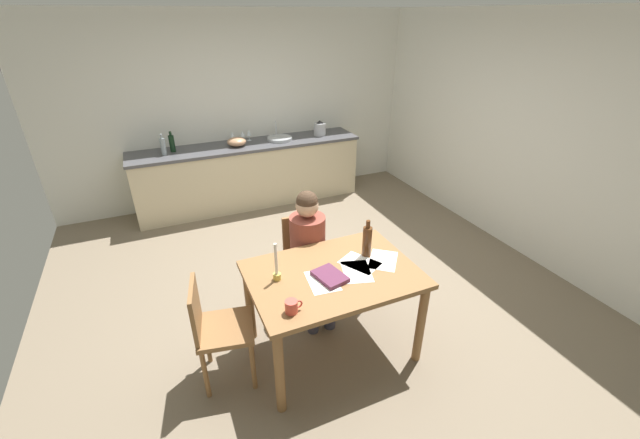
% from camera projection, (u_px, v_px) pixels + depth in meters
% --- Properties ---
extents(ground_plane, '(5.20, 5.20, 0.04)m').
position_uv_depth(ground_plane, '(309.00, 287.00, 4.13)').
color(ground_plane, '#7A6B56').
extents(wall_back, '(5.20, 0.12, 2.60)m').
position_uv_depth(wall_back, '(239.00, 110.00, 5.62)').
color(wall_back, silver).
rests_on(wall_back, ground).
extents(wall_right, '(0.12, 5.20, 2.60)m').
position_uv_depth(wall_right, '(521.00, 136.00, 4.44)').
color(wall_right, silver).
rests_on(wall_right, ground).
extents(kitchen_counter, '(3.20, 0.64, 0.90)m').
position_uv_depth(kitchen_counter, '(250.00, 174.00, 5.72)').
color(kitchen_counter, beige).
rests_on(kitchen_counter, ground).
extents(dining_table, '(1.28, 0.90, 0.77)m').
position_uv_depth(dining_table, '(333.00, 284.00, 3.06)').
color(dining_table, olive).
rests_on(dining_table, ground).
extents(chair_at_table, '(0.43, 0.43, 0.87)m').
position_uv_depth(chair_at_table, '(305.00, 257.00, 3.72)').
color(chair_at_table, olive).
rests_on(chair_at_table, ground).
extents(person_seated, '(0.35, 0.61, 1.19)m').
position_uv_depth(person_seated, '(310.00, 247.00, 3.50)').
color(person_seated, brown).
rests_on(person_seated, ground).
extents(chair_side_empty, '(0.47, 0.47, 0.88)m').
position_uv_depth(chair_side_empty, '(217.00, 327.00, 2.87)').
color(chair_side_empty, olive).
rests_on(chair_side_empty, ground).
extents(coffee_mug, '(0.12, 0.09, 0.09)m').
position_uv_depth(coffee_mug, '(292.00, 306.00, 2.59)').
color(coffee_mug, '#D84C3F').
rests_on(coffee_mug, dining_table).
extents(candlestick, '(0.06, 0.06, 0.31)m').
position_uv_depth(candlestick, '(277.00, 269.00, 2.89)').
color(candlestick, gold).
rests_on(candlestick, dining_table).
extents(book_magazine, '(0.24, 0.29, 0.03)m').
position_uv_depth(book_magazine, '(330.00, 276.00, 2.93)').
color(book_magazine, '#5C2944').
rests_on(book_magazine, dining_table).
extents(paper_letter, '(0.24, 0.32, 0.00)m').
position_uv_depth(paper_letter, '(323.00, 281.00, 2.91)').
color(paper_letter, white).
rests_on(paper_letter, dining_table).
extents(paper_bill, '(0.35, 0.36, 0.00)m').
position_uv_depth(paper_bill, '(383.00, 260.00, 3.15)').
color(paper_bill, white).
rests_on(paper_bill, dining_table).
extents(paper_envelope, '(0.33, 0.36, 0.00)m').
position_uv_depth(paper_envelope, '(360.00, 263.00, 3.12)').
color(paper_envelope, white).
rests_on(paper_envelope, dining_table).
extents(paper_receipt, '(0.29, 0.34, 0.00)m').
position_uv_depth(paper_receipt, '(357.00, 271.00, 3.01)').
color(paper_receipt, white).
rests_on(paper_receipt, dining_table).
extents(wine_bottle_on_table, '(0.07, 0.07, 0.32)m').
position_uv_depth(wine_bottle_on_table, '(367.00, 241.00, 3.16)').
color(wine_bottle_on_table, '#593319').
rests_on(wine_bottle_on_table, dining_table).
extents(sink_unit, '(0.36, 0.36, 0.24)m').
position_uv_depth(sink_unit, '(280.00, 138.00, 5.67)').
color(sink_unit, '#B2B7BC').
rests_on(sink_unit, kitchen_counter).
extents(bottle_oil, '(0.07, 0.07, 0.27)m').
position_uv_depth(bottle_oil, '(163.00, 146.00, 5.03)').
color(bottle_oil, '#8C999E').
rests_on(bottle_oil, kitchen_counter).
extents(bottle_vinegar, '(0.07, 0.07, 0.27)m').
position_uv_depth(bottle_vinegar, '(172.00, 143.00, 5.15)').
color(bottle_vinegar, black).
rests_on(bottle_vinegar, kitchen_counter).
extents(mixing_bowl, '(0.26, 0.26, 0.12)m').
position_uv_depth(mixing_bowl, '(237.00, 142.00, 5.40)').
color(mixing_bowl, tan).
rests_on(mixing_bowl, kitchen_counter).
extents(stovetop_kettle, '(0.18, 0.18, 0.22)m').
position_uv_depth(stovetop_kettle, '(320.00, 129.00, 5.86)').
color(stovetop_kettle, '#B7BABF').
rests_on(stovetop_kettle, kitchen_counter).
extents(wine_glass_near_sink, '(0.07, 0.07, 0.15)m').
position_uv_depth(wine_glass_near_sink, '(249.00, 133.00, 5.61)').
color(wine_glass_near_sink, silver).
rests_on(wine_glass_near_sink, kitchen_counter).
extents(wine_glass_by_kettle, '(0.07, 0.07, 0.15)m').
position_uv_depth(wine_glass_by_kettle, '(242.00, 134.00, 5.57)').
color(wine_glass_by_kettle, silver).
rests_on(wine_glass_by_kettle, kitchen_counter).
extents(wine_glass_back_left, '(0.07, 0.07, 0.15)m').
position_uv_depth(wine_glass_back_left, '(232.00, 135.00, 5.52)').
color(wine_glass_back_left, silver).
rests_on(wine_glass_back_left, kitchen_counter).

